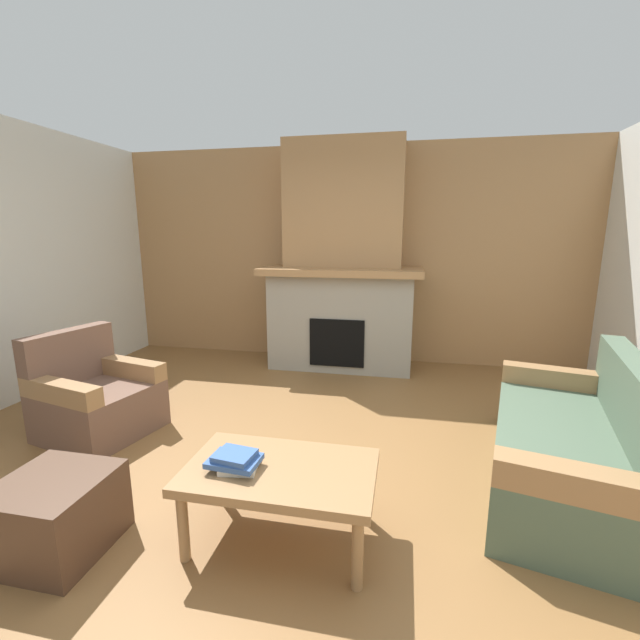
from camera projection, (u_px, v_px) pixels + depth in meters
ground at (282, 483)px, 2.79m from camera, size 9.00×9.00×0.00m
wall_back_wood_panel at (347, 255)px, 5.39m from camera, size 6.00×0.12×2.70m
fireplace at (342, 273)px, 5.06m from camera, size 1.90×0.82×2.70m
couch at (576, 446)px, 2.70m from camera, size 1.23×1.94×0.85m
armchair at (95, 399)px, 3.45m from camera, size 0.91×0.91×0.85m
coffee_table at (280, 476)px, 2.20m from camera, size 1.00×0.60×0.43m
ottoman at (56, 514)px, 2.17m from camera, size 0.52×0.52×0.40m
book_stack_near_edge at (236, 461)px, 2.17m from camera, size 0.27×0.21×0.09m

